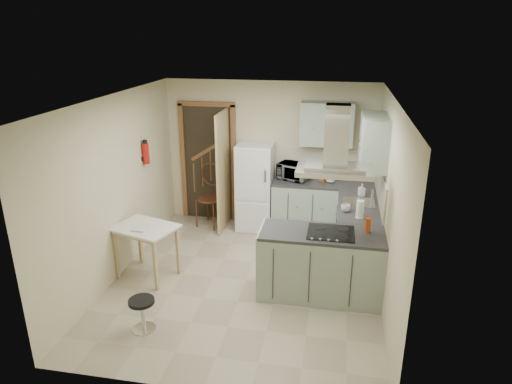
% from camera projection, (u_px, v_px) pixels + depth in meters
% --- Properties ---
extents(floor, '(4.20, 4.20, 0.00)m').
position_uv_depth(floor, '(246.00, 280.00, 6.35)').
color(floor, tan).
rests_on(floor, ground).
extents(ceiling, '(4.20, 4.20, 0.00)m').
position_uv_depth(ceiling, '(244.00, 99.00, 5.50)').
color(ceiling, silver).
rests_on(ceiling, back_wall).
extents(back_wall, '(3.60, 0.00, 3.60)m').
position_uv_depth(back_wall, '(270.00, 154.00, 7.87)').
color(back_wall, beige).
rests_on(back_wall, floor).
extents(left_wall, '(0.00, 4.20, 4.20)m').
position_uv_depth(left_wall, '(117.00, 188.00, 6.23)').
color(left_wall, beige).
rests_on(left_wall, floor).
extents(right_wall, '(0.00, 4.20, 4.20)m').
position_uv_depth(right_wall, '(388.00, 205.00, 5.62)').
color(right_wall, beige).
rests_on(right_wall, floor).
extents(doorway, '(1.10, 0.12, 2.10)m').
position_uv_depth(doorway, '(208.00, 163.00, 8.10)').
color(doorway, brown).
rests_on(doorway, floor).
extents(fridge, '(0.60, 0.60, 1.50)m').
position_uv_depth(fridge, '(255.00, 187.00, 7.80)').
color(fridge, white).
rests_on(fridge, floor).
extents(counter_back, '(1.08, 0.60, 0.90)m').
position_uv_depth(counter_back, '(305.00, 206.00, 7.75)').
color(counter_back, '#9EB2A0').
rests_on(counter_back, floor).
extents(counter_right, '(0.60, 1.95, 0.90)m').
position_uv_depth(counter_right, '(356.00, 226.00, 6.99)').
color(counter_right, '#9EB2A0').
rests_on(counter_right, floor).
extents(splashback, '(1.68, 0.02, 0.50)m').
position_uv_depth(splashback, '(326.00, 163.00, 7.73)').
color(splashback, beige).
rests_on(splashback, counter_back).
extents(wall_cabinet_back, '(0.85, 0.35, 0.70)m').
position_uv_depth(wall_cabinet_back, '(327.00, 124.00, 7.34)').
color(wall_cabinet_back, '#9EB2A0').
rests_on(wall_cabinet_back, back_wall).
extents(wall_cabinet_right, '(0.35, 0.90, 0.70)m').
position_uv_depth(wall_cabinet_right, '(374.00, 141.00, 6.23)').
color(wall_cabinet_right, '#9EB2A0').
rests_on(wall_cabinet_right, right_wall).
extents(peninsula, '(1.55, 0.65, 0.90)m').
position_uv_depth(peninsula, '(321.00, 264.00, 5.86)').
color(peninsula, '#9EB2A0').
rests_on(peninsula, floor).
extents(hob, '(0.58, 0.50, 0.01)m').
position_uv_depth(hob, '(331.00, 233.00, 5.69)').
color(hob, black).
rests_on(hob, peninsula).
extents(extractor_hood, '(0.90, 0.55, 0.10)m').
position_uv_depth(extractor_hood, '(335.00, 170.00, 5.41)').
color(extractor_hood, silver).
rests_on(extractor_hood, ceiling).
extents(sink, '(0.45, 0.40, 0.01)m').
position_uv_depth(sink, '(359.00, 202.00, 6.67)').
color(sink, silver).
rests_on(sink, counter_right).
extents(fire_extinguisher, '(0.10, 0.10, 0.32)m').
position_uv_depth(fire_extinguisher, '(146.00, 153.00, 6.97)').
color(fire_extinguisher, '#B2140F').
rests_on(fire_extinguisher, left_wall).
extents(drop_leaf_table, '(0.95, 0.82, 0.76)m').
position_uv_depth(drop_leaf_table, '(147.00, 252.00, 6.34)').
color(drop_leaf_table, '#DDA988').
rests_on(drop_leaf_table, floor).
extents(bentwood_chair, '(0.56, 0.56, 1.01)m').
position_uv_depth(bentwood_chair, '(210.00, 199.00, 7.95)').
color(bentwood_chair, '#442616').
rests_on(bentwood_chair, floor).
extents(stool, '(0.31, 0.31, 0.40)m').
position_uv_depth(stool, '(143.00, 314.00, 5.25)').
color(stool, black).
rests_on(stool, floor).
extents(microwave, '(0.59, 0.50, 0.28)m').
position_uv_depth(microwave, '(294.00, 171.00, 7.65)').
color(microwave, black).
rests_on(microwave, counter_back).
extents(kettle, '(0.17, 0.17, 0.21)m').
position_uv_depth(kettle, '(331.00, 176.00, 7.52)').
color(kettle, silver).
rests_on(kettle, counter_back).
extents(cereal_box, '(0.14, 0.21, 0.30)m').
position_uv_depth(cereal_box, '(324.00, 171.00, 7.64)').
color(cereal_box, '#C45617').
rests_on(cereal_box, counter_back).
extents(soap_bottle, '(0.11, 0.11, 0.19)m').
position_uv_depth(soap_bottle, '(362.00, 190.00, 6.92)').
color(soap_bottle, silver).
rests_on(soap_bottle, counter_right).
extents(paper_towel, '(0.11, 0.11, 0.25)m').
position_uv_depth(paper_towel, '(360.00, 209.00, 6.10)').
color(paper_towel, white).
rests_on(paper_towel, counter_right).
extents(cup, '(0.16, 0.16, 0.10)m').
position_uv_depth(cup, '(346.00, 208.00, 6.33)').
color(cup, white).
rests_on(cup, counter_right).
extents(red_bottle, '(0.08, 0.08, 0.19)m').
position_uv_depth(red_bottle, '(368.00, 225.00, 5.68)').
color(red_bottle, '#BD3E10').
rests_on(red_bottle, peninsula).
extents(book, '(0.20, 0.26, 0.11)m').
position_uv_depth(book, '(134.00, 224.00, 6.16)').
color(book, maroon).
rests_on(book, drop_leaf_table).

